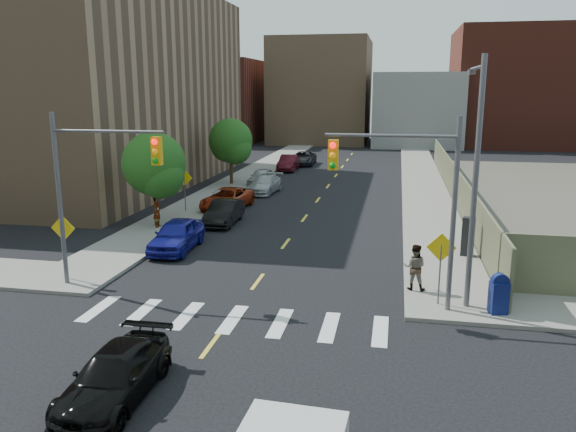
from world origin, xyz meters
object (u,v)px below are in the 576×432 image
at_px(parked_car_black, 224,212).
at_px(parked_car_white, 262,177).
at_px(parked_car_grey, 303,158).
at_px(parked_car_maroon, 289,163).
at_px(parked_car_red, 227,199).
at_px(mailbox, 499,294).
at_px(parked_car_silver, 265,184).
at_px(pedestrian_east, 415,267).
at_px(parked_car_blue, 177,235).
at_px(payphone, 468,236).
at_px(pedestrian_west, 157,211).
at_px(black_sedan, 115,376).

xyz_separation_m(parked_car_black, parked_car_white, (-1.06, 13.81, -0.01)).
bearing_deg(parked_car_grey, parked_car_maroon, -101.01).
bearing_deg(parked_car_white, parked_car_red, -85.93).
bearing_deg(mailbox, parked_car_silver, 108.29).
bearing_deg(parked_car_black, pedestrian_east, -43.73).
bearing_deg(parked_car_blue, payphone, 3.16).
bearing_deg(pedestrian_west, parked_car_red, -29.65).
xyz_separation_m(parked_car_black, parked_car_silver, (-0.01, 10.40, -0.03)).
xyz_separation_m(mailbox, pedestrian_west, (-16.97, 9.61, 0.20)).
height_order(parked_car_red, pedestrian_west, pedestrian_west).
bearing_deg(parked_car_grey, mailbox, -72.27).
height_order(parked_car_white, parked_car_maroon, parked_car_maroon).
height_order(mailbox, pedestrian_west, pedestrian_west).
bearing_deg(parked_car_blue, parked_car_silver, 85.68).
bearing_deg(parked_car_blue, parked_car_white, 89.16).
distance_m(parked_car_silver, pedestrian_east, 22.84).
distance_m(parked_car_black, pedestrian_west, 3.90).
relative_size(parked_car_white, parked_car_maroon, 0.88).
bearing_deg(black_sedan, parked_car_black, 98.44).
bearing_deg(parked_car_red, parked_car_maroon, 93.88).
distance_m(parked_car_black, parked_car_white, 13.85).
distance_m(parked_car_red, black_sedan, 23.51).
relative_size(parked_car_blue, black_sedan, 1.03).
bearing_deg(pedestrian_west, parked_car_grey, -16.02).
distance_m(mailbox, pedestrian_west, 19.51).
bearing_deg(mailbox, parked_car_blue, 144.30).
distance_m(parked_car_blue, black_sedan, 13.83).
bearing_deg(payphone, mailbox, -73.20).
distance_m(parked_car_grey, black_sedan, 46.31).
height_order(pedestrian_west, pedestrian_east, pedestrian_east).
bearing_deg(parked_car_maroon, parked_car_blue, -91.06).
height_order(parked_car_blue, parked_car_red, parked_car_blue).
bearing_deg(parked_car_silver, payphone, -42.72).
bearing_deg(mailbox, black_sedan, -158.22).
bearing_deg(black_sedan, parked_car_blue, 104.87).
xyz_separation_m(parked_car_silver, pedestrian_east, (10.80, -20.12, 0.39)).
bearing_deg(parked_car_black, parked_car_blue, -98.15).
height_order(parked_car_red, mailbox, mailbox).
distance_m(pedestrian_west, pedestrian_east, 16.10).
bearing_deg(parked_car_black, black_sedan, -82.70).
relative_size(parked_car_black, pedestrian_east, 2.33).
relative_size(parked_car_silver, parked_car_white, 1.15).
bearing_deg(parked_car_white, parked_car_black, -81.53).
distance_m(parked_car_white, payphone, 23.32).
bearing_deg(parked_car_grey, pedestrian_west, -98.36).
height_order(parked_car_silver, parked_car_grey, parked_car_grey).
height_order(parked_car_black, parked_car_red, parked_car_black).
xyz_separation_m(parked_car_blue, parked_car_grey, (0.89, 32.90, -0.07)).
relative_size(parked_car_maroon, pedestrian_west, 2.52).
height_order(parked_car_black, mailbox, mailbox).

